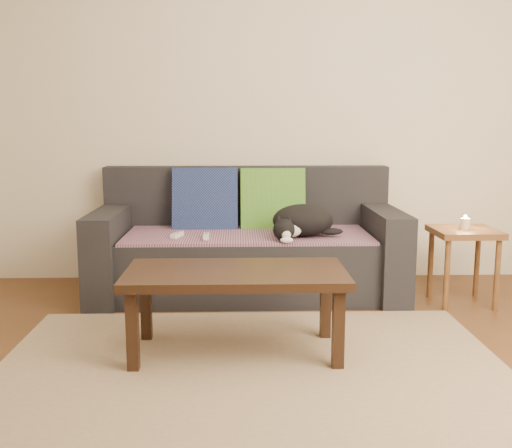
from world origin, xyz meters
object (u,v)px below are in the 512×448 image
at_px(side_table, 464,242).
at_px(coffee_table, 236,281).
at_px(cat, 302,221).
at_px(sofa, 247,249).
at_px(wii_remote_a, 177,235).
at_px(wii_remote_b, 206,237).

bearing_deg(side_table, coffee_table, -150.39).
relative_size(cat, coffee_table, 0.45).
distance_m(cat, coffee_table, 1.06).
distance_m(sofa, coffee_table, 1.19).
distance_m(cat, wii_remote_a, 0.83).
bearing_deg(sofa, cat, -32.59).
xyz_separation_m(sofa, cat, (0.36, -0.23, 0.23)).
bearing_deg(side_table, wii_remote_b, 178.57).
distance_m(wii_remote_a, side_table, 1.89).
relative_size(sofa, cat, 4.16).
xyz_separation_m(cat, wii_remote_b, (-0.63, -0.06, -0.09)).
relative_size(wii_remote_a, wii_remote_b, 1.00).
xyz_separation_m(wii_remote_b, side_table, (1.69, -0.04, -0.04)).
height_order(sofa, cat, sofa).
bearing_deg(wii_remote_a, wii_remote_b, -91.50).
distance_m(sofa, wii_remote_a, 0.54).
xyz_separation_m(wii_remote_a, side_table, (1.89, -0.11, -0.04)).
height_order(wii_remote_a, wii_remote_b, same).
height_order(cat, side_table, cat).
height_order(side_table, coffee_table, side_table).
bearing_deg(coffee_table, sofa, 86.30).
distance_m(wii_remote_a, wii_remote_b, 0.21).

